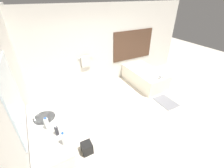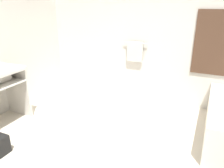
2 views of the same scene
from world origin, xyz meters
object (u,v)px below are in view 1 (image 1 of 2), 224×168
Objects in this scene: soap_dispenser at (57,131)px; waste_bin at (87,148)px; bathtub at (144,76)px; water_bottle_1 at (64,139)px; water_bottle_2 at (47,124)px.

waste_bin is (0.48, 0.10, -0.88)m from soap_dispenser.
waste_bin is at bearing -149.59° from bathtub.
water_bottle_2 is (-0.18, 0.45, -0.00)m from water_bottle_1.
water_bottle_1 and water_bottle_2 have the same top height.
bathtub is 3.92m from water_bottle_2.
bathtub is 6.59× the size of water_bottle_1.
soap_dispenser is (-0.06, 0.25, -0.04)m from water_bottle_1.
water_bottle_2 is at bearing 170.17° from waste_bin.
bathtub is 3.90m from soap_dispenser.
water_bottle_1 reaches higher than soap_dispenser.
water_bottle_2 is at bearing 120.05° from soap_dispenser.
soap_dispenser is at bearing -151.96° from bathtub.
waste_bin is (-2.91, -1.71, -0.17)m from bathtub.
water_bottle_1 is 0.48m from water_bottle_2.
water_bottle_1 is at bearing -68.24° from water_bottle_2.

